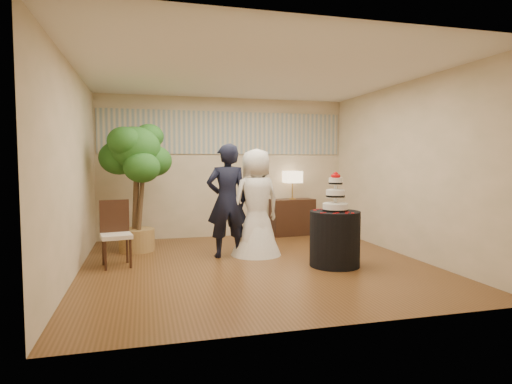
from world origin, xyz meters
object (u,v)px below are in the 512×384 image
object	(u,v)px
bride	(256,202)
console	(292,217)
ficus_tree	(136,186)
groom	(227,201)
cake_table	(335,239)
wedding_cake	(335,192)
side_chair	(116,234)
table_lamp	(292,185)

from	to	relation	value
bride	console	distance (m)	2.08
bride	ficus_tree	bearing A→B (deg)	-37.25
groom	ficus_tree	bearing A→B (deg)	-31.51
cake_table	groom	bearing A→B (deg)	144.98
wedding_cake	cake_table	bearing A→B (deg)	90.00
groom	ficus_tree	world-z (taller)	ficus_tree
console	side_chair	xyz separation A→B (m)	(-3.36, -1.88, 0.11)
table_lamp	bride	bearing A→B (deg)	-126.43
ficus_tree	cake_table	bearing A→B (deg)	-32.64
cake_table	wedding_cake	world-z (taller)	wedding_cake
table_lamp	side_chair	world-z (taller)	table_lamp
groom	console	distance (m)	2.42
bride	cake_table	bearing A→B (deg)	117.75
table_lamp	ficus_tree	xyz separation A→B (m)	(-3.10, -0.84, 0.07)
groom	bride	size ratio (longest dim) A/B	1.04
console	table_lamp	size ratio (longest dim) A/B	1.55
wedding_cake	console	world-z (taller)	wedding_cake
wedding_cake	side_chair	bearing A→B (deg)	166.18
bride	side_chair	size ratio (longest dim) A/B	1.80
groom	side_chair	distance (m)	1.74
wedding_cake	console	size ratio (longest dim) A/B	0.64
bride	side_chair	distance (m)	2.21
cake_table	ficus_tree	xyz separation A→B (m)	(-2.82, 1.81, 0.71)
console	side_chair	distance (m)	3.86
groom	bride	world-z (taller)	groom
wedding_cake	ficus_tree	distance (m)	3.35
table_lamp	console	bearing A→B (deg)	0.00
groom	wedding_cake	world-z (taller)	groom
console	table_lamp	distance (m)	0.66
groom	bride	distance (m)	0.49
groom	cake_table	distance (m)	1.79
cake_table	console	world-z (taller)	cake_table
groom	wedding_cake	xyz separation A→B (m)	(1.41, -0.99, 0.19)
ficus_tree	side_chair	world-z (taller)	ficus_tree
groom	cake_table	bearing A→B (deg)	143.59
bride	side_chair	world-z (taller)	bride
side_chair	wedding_cake	bearing A→B (deg)	-23.74
groom	side_chair	bearing A→B (deg)	6.37
groom	table_lamp	bearing A→B (deg)	-136.88
bride	console	xyz separation A→B (m)	(1.20, 1.63, -0.49)
table_lamp	groom	bearing A→B (deg)	-135.50
groom	bride	bearing A→B (deg)	-178.05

